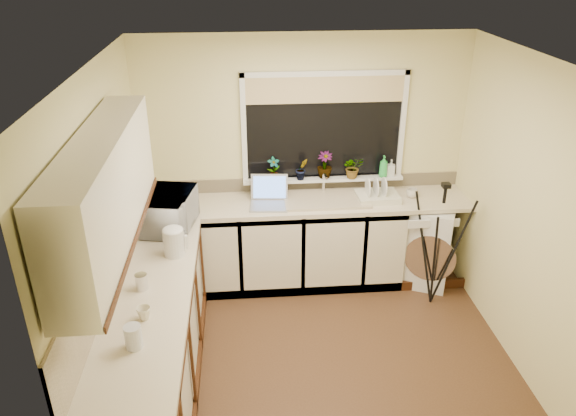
{
  "coord_description": "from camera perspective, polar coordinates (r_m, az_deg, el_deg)",
  "views": [
    {
      "loc": [
        -0.59,
        -3.61,
        3.18
      ],
      "look_at": [
        -0.23,
        0.55,
        1.15
      ],
      "focal_mm": 34.35,
      "sensor_mm": 36.0,
      "label": 1
    }
  ],
  "objects": [
    {
      "name": "cup_back",
      "position": [
        5.56,
        12.71,
        1.51
      ],
      "size": [
        0.12,
        0.12,
        0.09
      ],
      "primitive_type": "imported",
      "rotation": [
        0.0,
        0.0,
        0.06
      ],
      "color": "silver",
      "rests_on": "worktop_back"
    },
    {
      "name": "soap_bottle_green",
      "position": [
        5.57,
        9.86,
        4.27
      ],
      "size": [
        0.09,
        0.09,
        0.22
      ],
      "primitive_type": "imported",
      "rotation": [
        0.0,
        0.0,
        -0.04
      ],
      "color": "green",
      "rests_on": "windowsill"
    },
    {
      "name": "splashback_back",
      "position": [
        5.59,
        1.51,
        2.61
      ],
      "size": [
        3.2,
        0.02,
        0.14
      ],
      "primitive_type": "cube",
      "color": "beige",
      "rests_on": "wall_back"
    },
    {
      "name": "worktop_left",
      "position": [
        4.1,
        -14.24,
        -9.17
      ],
      "size": [
        0.6,
        2.4,
        0.04
      ],
      "primitive_type": "cube",
      "color": "beige",
      "rests_on": "base_cabinet_left"
    },
    {
      "name": "plant_b",
      "position": [
        5.43,
        1.44,
        4.06
      ],
      "size": [
        0.14,
        0.13,
        0.22
      ],
      "primitive_type": "imported",
      "rotation": [
        0.0,
        0.0,
        0.29
      ],
      "color": "#999999",
      "rests_on": "windowsill"
    },
    {
      "name": "kettle",
      "position": [
        4.5,
        -11.73,
        -3.52
      ],
      "size": [
        0.17,
        0.17,
        0.22
      ],
      "primitive_type": "cylinder",
      "color": "silver",
      "rests_on": "worktop_left"
    },
    {
      "name": "floor",
      "position": [
        4.85,
        3.37,
        -15.13
      ],
      "size": [
        3.2,
        3.2,
        0.0
      ],
      "primitive_type": "plane",
      "color": "#533421",
      "rests_on": "ground"
    },
    {
      "name": "washing_machine",
      "position": [
        5.79,
        13.57,
        -3.32
      ],
      "size": [
        0.78,
        0.77,
        0.85
      ],
      "primitive_type": "cube",
      "rotation": [
        0.0,
        0.0,
        -0.43
      ],
      "color": "white",
      "rests_on": "floor"
    },
    {
      "name": "laptop",
      "position": [
        5.28,
        -1.97,
        1.14
      ],
      "size": [
        0.39,
        0.38,
        0.25
      ],
      "rotation": [
        0.0,
        0.0,
        -0.09
      ],
      "color": "#96969D",
      "rests_on": "worktop_back"
    },
    {
      "name": "windowsill",
      "position": [
        5.54,
        3.65,
        3.06
      ],
      "size": [
        1.6,
        0.14,
        0.03
      ],
      "primitive_type": "cube",
      "color": "white",
      "rests_on": "wall_back"
    },
    {
      "name": "plant_c",
      "position": [
        5.48,
        3.81,
        4.47
      ],
      "size": [
        0.18,
        0.18,
        0.26
      ],
      "primitive_type": "imported",
      "rotation": [
        0.0,
        0.0,
        -0.21
      ],
      "color": "#999999",
      "rests_on": "windowsill"
    },
    {
      "name": "base_cabinet_back",
      "position": [
        5.55,
        -1.57,
        -3.81
      ],
      "size": [
        2.55,
        0.6,
        0.86
      ],
      "primitive_type": "cube",
      "color": "silver",
      "rests_on": "floor"
    },
    {
      "name": "wall_right",
      "position": [
        4.65,
        23.69,
        -1.27
      ],
      "size": [
        0.0,
        3.0,
        3.0
      ],
      "primitive_type": "plane",
      "rotation": [
        1.57,
        0.0,
        -1.57
      ],
      "color": "beige",
      "rests_on": "ground"
    },
    {
      "name": "worktop_back",
      "position": [
        5.37,
        1.84,
        0.52
      ],
      "size": [
        3.2,
        0.6,
        0.04
      ],
      "primitive_type": "cube",
      "color": "beige",
      "rests_on": "base_cabinet_back"
    },
    {
      "name": "sink",
      "position": [
        5.38,
        3.96,
        0.91
      ],
      "size": [
        0.82,
        0.46,
        0.03
      ],
      "primitive_type": "cube",
      "color": "tan",
      "rests_on": "worktop_back"
    },
    {
      "name": "splashback_left",
      "position": [
        4.02,
        -18.68,
        -6.32
      ],
      "size": [
        0.02,
        2.4,
        0.45
      ],
      "primitive_type": "cube",
      "color": "beige",
      "rests_on": "wall_left"
    },
    {
      "name": "tripod",
      "position": [
        5.31,
        15.26,
        -3.78
      ],
      "size": [
        0.66,
        0.66,
        1.26
      ],
      "primitive_type": null,
      "rotation": [
        0.0,
        0.0,
        0.04
      ],
      "color": "black",
      "rests_on": "floor"
    },
    {
      "name": "window_glass",
      "position": [
        5.41,
        3.72,
        8.32
      ],
      "size": [
        1.5,
        0.02,
        1.0
      ],
      "primitive_type": "cube",
      "color": "black",
      "rests_on": "wall_back"
    },
    {
      "name": "window_blind",
      "position": [
        5.28,
        3.88,
        12.12
      ],
      "size": [
        1.5,
        0.02,
        0.25
      ],
      "primitive_type": "cube",
      "color": "tan",
      "rests_on": "wall_back"
    },
    {
      "name": "soap_bottle_clear",
      "position": [
        5.63,
        10.62,
        4.12
      ],
      "size": [
        0.09,
        0.09,
        0.17
      ],
      "primitive_type": "imported",
      "rotation": [
        0.0,
        0.0,
        -0.2
      ],
      "color": "#999999",
      "rests_on": "windowsill"
    },
    {
      "name": "plant_d",
      "position": [
        5.51,
        6.74,
        4.21
      ],
      "size": [
        0.22,
        0.19,
        0.22
      ],
      "primitive_type": "imported",
      "rotation": [
        0.0,
        0.0,
        0.11
      ],
      "color": "#999999",
      "rests_on": "windowsill"
    },
    {
      "name": "steel_jar",
      "position": [
        4.15,
        -14.93,
        -7.39
      ],
      "size": [
        0.09,
        0.09,
        0.12
      ],
      "primitive_type": "cylinder",
      "color": "silver",
      "rests_on": "worktop_left"
    },
    {
      "name": "wall_left",
      "position": [
        4.23,
        -18.19,
        -3.02
      ],
      "size": [
        0.0,
        3.0,
        3.0
      ],
      "primitive_type": "plane",
      "rotation": [
        1.57,
        0.0,
        1.57
      ],
      "color": "beige",
      "rests_on": "ground"
    },
    {
      "name": "wall_back",
      "position": [
        5.51,
        1.53,
        5.1
      ],
      "size": [
        3.2,
        0.0,
        3.2
      ],
      "primitive_type": "plane",
      "rotation": [
        1.57,
        0.0,
        0.0
      ],
      "color": "beige",
      "rests_on": "ground"
    },
    {
      "name": "faucet",
      "position": [
        5.5,
        3.72,
        2.71
      ],
      "size": [
        0.03,
        0.03,
        0.24
      ],
      "primitive_type": "cylinder",
      "color": "silver",
      "rests_on": "worktop_back"
    },
    {
      "name": "upper_cabinet",
      "position": [
        3.55,
        -18.39,
        1.68
      ],
      "size": [
        0.28,
        1.9,
        0.7
      ],
      "primitive_type": "cube",
      "color": "silver",
      "rests_on": "wall_left"
    },
    {
      "name": "plant_a",
      "position": [
        5.42,
        -1.48,
        4.1
      ],
      "size": [
        0.14,
        0.11,
        0.23
      ],
      "primitive_type": "imported",
      "rotation": [
        0.0,
        0.0,
        0.29
      ],
      "color": "#999999",
      "rests_on": "windowsill"
    },
    {
      "name": "dish_rack",
      "position": [
        5.45,
        9.23,
        1.17
      ],
      "size": [
        0.42,
        0.32,
        0.06
      ],
      "primitive_type": "cube",
      "rotation": [
        0.0,
        0.0,
        0.04
      ],
      "color": "beige",
      "rests_on": "worktop_back"
    },
    {
      "name": "wall_front",
      "position": [
        2.94,
        8.22,
        -16.13
      ],
      "size": [
        3.2,
        0.0,
        3.2
      ],
      "primitive_type": "plane",
      "rotation": [
        -1.57,
        0.0,
        0.0
      ],
      "color": "beige",
      "rests_on": "ground"
    },
    {
      "name": "ceiling",
      "position": [
        3.73,
        4.37,
        14.57
      ],
      "size": [
        3.2,
        3.2,
        0.0
      ],
      "primitive_type": "plane",
      "rotation": [
        3.14,
        0.0,
        0.0
      ],
      "color": "white",
      "rests_on": "ground"
    },
    {
      "name": "microwave",
      "position": [
        4.92,
        -12.2,
        -0.29
      ],
      "size": [
        0.49,
        0.63,
        0.32
      ],
      "primitive_type": "imported",
      "rotation": [
        0.0,
        0.0,
        1.38
      ],
      "color": "white",
      "rests_on": "worktop_left"
    },
    {
      "name": "glass_jug",
      "position": [
        3.62,
        -15.72,
        -12.72
      ],
      "size": [
        0.11,
        0.11,
        0.16
      ],
      "primitive_type": "cylinder",
      "color": "silver",
      "rests_on": "worktop_left"
    },
    {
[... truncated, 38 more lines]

